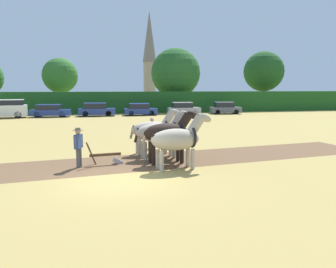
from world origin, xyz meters
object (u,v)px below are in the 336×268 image
Objects in this scene: plow at (108,157)px; parked_van at (4,108)px; tree_center_left at (60,76)px; church_spire at (150,55)px; parked_car_center_left at (97,110)px; tree_center at (176,73)px; tree_center_right at (264,72)px; draft_horse_trail_right at (154,129)px; farmer_at_plow at (78,144)px; draft_horse_lead_left at (178,139)px; parked_car_center at (140,110)px; farmer_beside_team at (152,130)px; draft_horse_lead_right at (168,133)px; parked_car_right at (225,108)px; parked_car_left at (50,111)px; parked_car_center_right at (183,109)px; draft_horse_trail_left at (161,132)px.

parked_van is at bearing 105.83° from plow.
church_spire reaches higher than tree_center_left.
church_spire is at bearing 72.54° from parked_car_center_left.
tree_center_left is 0.83× the size of tree_center.
tree_center_right is at bearing 46.10° from plow.
draft_horse_trail_right is 1.67× the size of farmer_at_plow.
parked_car_center_left is at bearing 89.92° from draft_horse_lead_left.
church_spire reaches higher than plow.
parked_car_center is at bearing 98.39° from farmer_at_plow.
draft_horse_lead_left is (-23.20, -36.53, -4.73)m from tree_center_right.
farmer_beside_team is (-0.28, 5.10, -0.27)m from draft_horse_lead_left.
tree_center_right is at bearing 49.22° from draft_horse_lead_right.
draft_horse_lead_left is 1.00× the size of draft_horse_trail_right.
draft_horse_lead_right is at bearing -81.28° from parked_car_center_left.
tree_center_left is at bearing 118.20° from farmer_at_plow.
parked_van is 26.82m from parked_car_right.
draft_horse_trail_right reaches higher than parked_car_left.
church_spire is at bearing 56.47° from tree_center_left.
parked_car_center_left is at bearing 89.92° from draft_horse_trail_right.
tree_center_right is 19.00m from parked_car_center_right.
farmer_at_plow reaches higher than parked_car_right.
draft_horse_trail_left reaches higher than parked_car_right.
draft_horse_lead_right reaches higher than parked_car_center.
draft_horse_trail_left is at bearing -76.49° from tree_center_left.
draft_horse_lead_left is 30.20m from parked_van.
draft_horse_lead_right reaches higher than parked_car_left.
tree_center_left is at bearing 95.97° from draft_horse_lead_right.
draft_horse_trail_left is (-23.50, -34.19, -4.73)m from tree_center_right.
parked_car_center is (15.58, 0.56, -0.37)m from parked_van.
tree_center_left reaches higher than parked_car_center_right.
draft_horse_trail_left is at bearing -110.57° from parked_car_right.
draft_horse_trail_right is 4.36m from farmer_at_plow.
tree_center_left is 34.19m from draft_horse_trail_right.
draft_horse_lead_left is (-8.41, -62.03, -9.40)m from church_spire.
draft_horse_trail_right is 0.69× the size of parked_car_right.
parked_van is (-10.90, 25.47, 0.75)m from plow.
tree_center_left reaches higher than parked_car_left.
draft_horse_lead_left is at bearing -67.40° from parked_car_left.
farmer_at_plow reaches higher than plow.
church_spire reaches higher than draft_horse_lead_right.
plow is at bearing -80.84° from tree_center_left.
plow is at bearing -167.45° from draft_horse_trail_left.
parked_car_center_left is (5.31, 0.21, 0.05)m from parked_car_left.
plow is 26.46m from parked_car_left.
farmer_beside_team is 25.61m from parked_van.
farmer_beside_team reaches higher than parked_car_left.
parked_car_center_left is at bearing 84.07° from plow.
parked_car_center_right is at bearing -171.93° from parked_car_right.
church_spire reaches higher than farmer_at_plow.
draft_horse_lead_right is at bearing -103.75° from tree_center.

